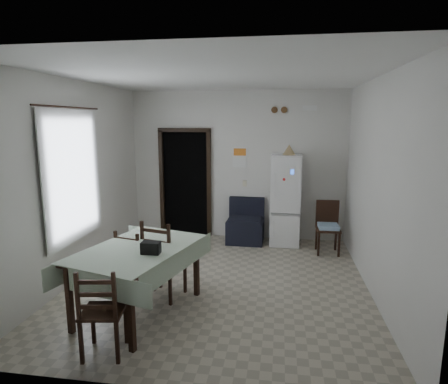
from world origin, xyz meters
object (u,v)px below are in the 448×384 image
dining_chair_far_left (135,262)px  dining_chair_far_right (164,258)px  dining_table (139,280)px  fridge (286,200)px  corner_chair (328,228)px  navy_seat (245,221)px  dining_chair_near_head (103,310)px

dining_chair_far_left → dining_chair_far_right: (0.40, 0.01, 0.08)m
dining_table → dining_chair_far_left: (-0.23, 0.46, 0.04)m
fridge → dining_chair_far_left: (-2.00, -2.45, -0.40)m
corner_chair → navy_seat: bearing=163.2°
fridge → dining_table: (-1.78, -2.91, -0.44)m
dining_chair_far_left → fridge: bearing=-116.0°
corner_chair → dining_chair_far_right: bearing=-140.5°
corner_chair → dining_chair_far_right: size_ratio=0.87×
corner_chair → dining_chair_near_head: size_ratio=0.98×
dining_chair_near_head → dining_table: bearing=-102.4°
navy_seat → dining_chair_far_right: (-0.85, -2.45, 0.12)m
navy_seat → corner_chair: (1.50, -0.41, 0.04)m
dining_table → dining_chair_far_right: size_ratio=1.49×
navy_seat → dining_chair_far_left: dining_chair_far_left is taller
navy_seat → dining_chair_far_right: bearing=-107.8°
navy_seat → dining_chair_far_left: bearing=-115.7°
corner_chair → dining_chair_far_right: dining_chair_far_right is taller
dining_chair_far_left → corner_chair: bearing=-130.2°
navy_seat → dining_chair_near_head: (-1.07, -3.76, 0.05)m
dining_chair_far_right → dining_chair_near_head: size_ratio=1.14×
fridge → corner_chair: fridge is taller
corner_chair → dining_chair_far_left: (-2.75, -2.04, -0.00)m
corner_chair → dining_chair_near_head: (-2.57, -3.34, 0.01)m
navy_seat → fridge: bearing=1.3°
corner_chair → dining_chair_near_head: bearing=-129.0°
dining_chair_far_right → dining_chair_near_head: 1.33m
navy_seat → corner_chair: corner_chair is taller
navy_seat → dining_table: navy_seat is taller
navy_seat → dining_chair_near_head: bearing=-104.5°
dining_chair_far_right → dining_chair_near_head: bearing=94.5°
dining_chair_far_left → dining_table: bearing=129.7°
dining_table → fridge: bearing=74.2°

